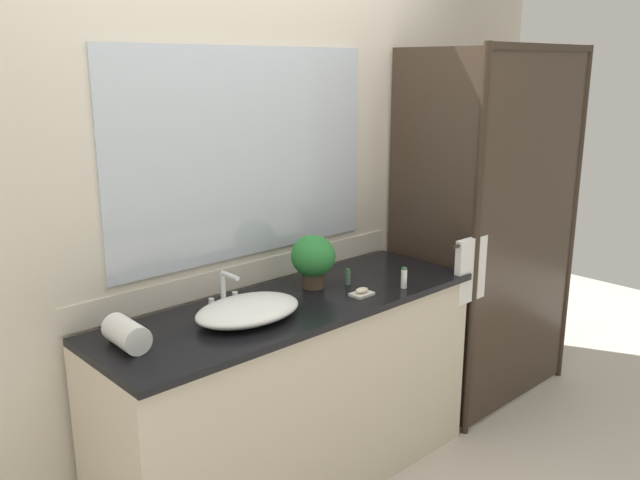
{
  "coord_description": "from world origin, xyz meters",
  "views": [
    {
      "loc": [
        -1.78,
        -2.07,
        1.89
      ],
      "look_at": [
        0.15,
        0.0,
        1.15
      ],
      "focal_mm": 37.51,
      "sensor_mm": 36.0,
      "label": 1
    }
  ],
  "objects_px": {
    "potted_plant": "(313,258)",
    "soap_dish": "(362,292)",
    "sink_basin": "(248,310)",
    "rolled_towel_near_edge": "(127,334)",
    "amenity_bottle_shampoo": "(404,278)",
    "amenity_bottle_body_wash": "(348,277)",
    "faucet": "(224,297)"
  },
  "relations": [
    {
      "from": "potted_plant",
      "to": "amenity_bottle_shampoo",
      "type": "xyz_separation_m",
      "value": [
        0.3,
        -0.29,
        -0.09
      ]
    },
    {
      "from": "soap_dish",
      "to": "amenity_bottle_shampoo",
      "type": "height_order",
      "value": "amenity_bottle_shampoo"
    },
    {
      "from": "faucet",
      "to": "amenity_bottle_shampoo",
      "type": "bearing_deg",
      "value": -23.98
    },
    {
      "from": "faucet",
      "to": "potted_plant",
      "type": "height_order",
      "value": "potted_plant"
    },
    {
      "from": "amenity_bottle_shampoo",
      "to": "rolled_towel_near_edge",
      "type": "xyz_separation_m",
      "value": [
        -1.25,
        0.25,
        0.01
      ]
    },
    {
      "from": "potted_plant",
      "to": "amenity_bottle_body_wash",
      "type": "relative_size",
      "value": 3.29
    },
    {
      "from": "faucet",
      "to": "rolled_towel_near_edge",
      "type": "relative_size",
      "value": 0.86
    },
    {
      "from": "amenity_bottle_shampoo",
      "to": "soap_dish",
      "type": "bearing_deg",
      "value": 164.51
    },
    {
      "from": "sink_basin",
      "to": "faucet",
      "type": "xyz_separation_m",
      "value": [
        0.0,
        0.16,
        0.01
      ]
    },
    {
      "from": "sink_basin",
      "to": "soap_dish",
      "type": "relative_size",
      "value": 4.59
    },
    {
      "from": "amenity_bottle_body_wash",
      "to": "amenity_bottle_shampoo",
      "type": "relative_size",
      "value": 0.76
    },
    {
      "from": "potted_plant",
      "to": "amenity_bottle_body_wash",
      "type": "xyz_separation_m",
      "value": [
        0.14,
        -0.08,
        -0.1
      ]
    },
    {
      "from": "sink_basin",
      "to": "rolled_towel_near_edge",
      "type": "distance_m",
      "value": 0.5
    },
    {
      "from": "amenity_bottle_body_wash",
      "to": "amenity_bottle_shampoo",
      "type": "distance_m",
      "value": 0.26
    },
    {
      "from": "faucet",
      "to": "amenity_bottle_shampoo",
      "type": "distance_m",
      "value": 0.83
    },
    {
      "from": "faucet",
      "to": "amenity_bottle_shampoo",
      "type": "height_order",
      "value": "faucet"
    },
    {
      "from": "faucet",
      "to": "amenity_bottle_body_wash",
      "type": "height_order",
      "value": "faucet"
    },
    {
      "from": "faucet",
      "to": "soap_dish",
      "type": "bearing_deg",
      "value": -27.1
    },
    {
      "from": "rolled_towel_near_edge",
      "to": "faucet",
      "type": "bearing_deg",
      "value": 10.15
    },
    {
      "from": "rolled_towel_near_edge",
      "to": "amenity_bottle_shampoo",
      "type": "bearing_deg",
      "value": -11.32
    },
    {
      "from": "soap_dish",
      "to": "potted_plant",
      "type": "bearing_deg",
      "value": 109.23
    },
    {
      "from": "amenity_bottle_body_wash",
      "to": "amenity_bottle_shampoo",
      "type": "bearing_deg",
      "value": -53.96
    },
    {
      "from": "potted_plant",
      "to": "soap_dish",
      "type": "relative_size",
      "value": 2.46
    },
    {
      "from": "potted_plant",
      "to": "rolled_towel_near_edge",
      "type": "xyz_separation_m",
      "value": [
        -0.95,
        -0.04,
        -0.09
      ]
    },
    {
      "from": "soap_dish",
      "to": "rolled_towel_near_edge",
      "type": "relative_size",
      "value": 0.51
    },
    {
      "from": "amenity_bottle_body_wash",
      "to": "rolled_towel_near_edge",
      "type": "relative_size",
      "value": 0.38
    },
    {
      "from": "sink_basin",
      "to": "faucet",
      "type": "distance_m",
      "value": 0.16
    },
    {
      "from": "potted_plant",
      "to": "soap_dish",
      "type": "bearing_deg",
      "value": -70.77
    },
    {
      "from": "potted_plant",
      "to": "amenity_bottle_shampoo",
      "type": "distance_m",
      "value": 0.43
    },
    {
      "from": "amenity_bottle_shampoo",
      "to": "amenity_bottle_body_wash",
      "type": "bearing_deg",
      "value": 126.04
    },
    {
      "from": "sink_basin",
      "to": "rolled_towel_near_edge",
      "type": "relative_size",
      "value": 2.34
    },
    {
      "from": "potted_plant",
      "to": "soap_dish",
      "type": "distance_m",
      "value": 0.28
    }
  ]
}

